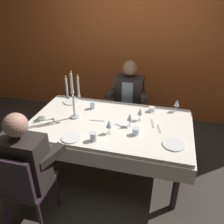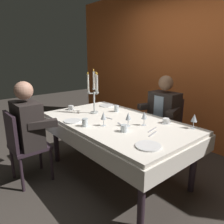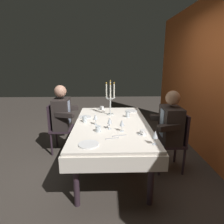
# 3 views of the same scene
# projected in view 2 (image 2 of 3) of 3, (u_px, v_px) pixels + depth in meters

# --- Properties ---
(ground_plane) EXTENTS (12.00, 12.00, 0.00)m
(ground_plane) POSITION_uv_depth(u_px,v_px,m) (116.00, 174.00, 2.82)
(ground_plane) COLOR #3D3630
(back_wall) EXTENTS (6.00, 0.12, 2.70)m
(back_wall) POSITION_uv_depth(u_px,v_px,m) (192.00, 65.00, 3.48)
(back_wall) COLOR #D05F29
(back_wall) RESTS_ON ground_plane
(dining_table) EXTENTS (1.94, 1.14, 0.74)m
(dining_table) POSITION_uv_depth(u_px,v_px,m) (116.00, 130.00, 2.65)
(dining_table) COLOR white
(dining_table) RESTS_ON ground_plane
(candelabra) EXTENTS (0.15, 0.17, 0.60)m
(candelabra) POSITION_uv_depth(u_px,v_px,m) (94.00, 94.00, 2.87)
(candelabra) COLOR silver
(candelabra) RESTS_ON dining_table
(dinner_plate_0) EXTENTS (0.23, 0.23, 0.01)m
(dinner_plate_0) POSITION_uv_depth(u_px,v_px,m) (148.00, 146.00, 1.89)
(dinner_plate_0) COLOR white
(dinner_plate_0) RESTS_ON dining_table
(dinner_plate_1) EXTENTS (0.21, 0.21, 0.01)m
(dinner_plate_1) POSITION_uv_depth(u_px,v_px,m) (73.00, 121.00, 2.58)
(dinner_plate_1) COLOR white
(dinner_plate_1) RESTS_ON dining_table
(dinner_plate_2) EXTENTS (0.22, 0.22, 0.01)m
(dinner_plate_2) POSITION_uv_depth(u_px,v_px,m) (107.00, 106.00, 3.34)
(dinner_plate_2) COLOR white
(dinner_plate_2) RESTS_ON dining_table
(wine_glass_0) EXTENTS (0.07, 0.07, 0.16)m
(wine_glass_0) POSITION_uv_depth(u_px,v_px,m) (128.00, 117.00, 2.38)
(wine_glass_0) COLOR silver
(wine_glass_0) RESTS_ON dining_table
(wine_glass_1) EXTENTS (0.07, 0.07, 0.16)m
(wine_glass_1) POSITION_uv_depth(u_px,v_px,m) (104.00, 116.00, 2.40)
(wine_glass_1) COLOR silver
(wine_glass_1) RESTS_ON dining_table
(wine_glass_2) EXTENTS (0.07, 0.07, 0.16)m
(wine_glass_2) POSITION_uv_depth(u_px,v_px,m) (144.00, 116.00, 2.42)
(wine_glass_2) COLOR silver
(wine_glass_2) RESTS_ON dining_table
(wine_glass_3) EXTENTS (0.07, 0.07, 0.16)m
(wine_glass_3) POSITION_uv_depth(u_px,v_px,m) (194.00, 118.00, 2.32)
(wine_glass_3) COLOR silver
(wine_glass_3) RESTS_ON dining_table
(water_tumbler_0) EXTENTS (0.07, 0.07, 0.08)m
(water_tumbler_0) POSITION_uv_depth(u_px,v_px,m) (124.00, 128.00, 2.24)
(water_tumbler_0) COLOR silver
(water_tumbler_0) RESTS_ON dining_table
(water_tumbler_1) EXTENTS (0.07, 0.07, 0.09)m
(water_tumbler_1) POSITION_uv_depth(u_px,v_px,m) (116.00, 109.00, 3.00)
(water_tumbler_1) COLOR silver
(water_tumbler_1) RESTS_ON dining_table
(water_tumbler_2) EXTENTS (0.07, 0.07, 0.09)m
(water_tumbler_2) POSITION_uv_depth(u_px,v_px,m) (85.00, 122.00, 2.40)
(water_tumbler_2) COLOR silver
(water_tumbler_2) RESTS_ON dining_table
(coffee_cup_0) EXTENTS (0.13, 0.12, 0.06)m
(coffee_cup_0) POSITION_uv_depth(u_px,v_px,m) (166.00, 121.00, 2.51)
(coffee_cup_0) COLOR white
(coffee_cup_0) RESTS_ON dining_table
(coffee_cup_1) EXTENTS (0.13, 0.12, 0.06)m
(coffee_cup_1) POSITION_uv_depth(u_px,v_px,m) (71.00, 108.00, 3.11)
(coffee_cup_1) COLOR white
(coffee_cup_1) RESTS_ON dining_table
(spoon_0) EXTENTS (0.17, 0.07, 0.01)m
(spoon_0) POSITION_uv_depth(u_px,v_px,m) (121.00, 125.00, 2.46)
(spoon_0) COLOR #B7B7BC
(spoon_0) RESTS_ON dining_table
(knife_1) EXTENTS (0.06, 0.19, 0.01)m
(knife_1) POSITION_uv_depth(u_px,v_px,m) (152.00, 130.00, 2.30)
(knife_1) COLOR #B7B7BC
(knife_1) RESTS_ON dining_table
(spoon_2) EXTENTS (0.06, 0.17, 0.01)m
(spoon_2) POSITION_uv_depth(u_px,v_px,m) (153.00, 134.00, 2.18)
(spoon_2) COLOR #B7B7BC
(spoon_2) RESTS_ON dining_table
(spoon_3) EXTENTS (0.17, 0.04, 0.01)m
(spoon_3) POSITION_uv_depth(u_px,v_px,m) (107.00, 118.00, 2.72)
(spoon_3) COLOR #B7B7BC
(spoon_3) RESTS_ON dining_table
(seated_diner_0) EXTENTS (0.63, 0.48, 1.24)m
(seated_diner_0) POSITION_uv_depth(u_px,v_px,m) (27.00, 124.00, 2.51)
(seated_diner_0) COLOR #30222B
(seated_diner_0) RESTS_ON ground_plane
(seated_diner_1) EXTENTS (0.63, 0.48, 1.24)m
(seated_diner_1) POSITION_uv_depth(u_px,v_px,m) (164.00, 110.00, 3.12)
(seated_diner_1) COLOR #30222B
(seated_diner_1) RESTS_ON ground_plane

